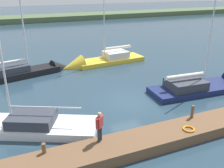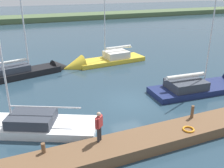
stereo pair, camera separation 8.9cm
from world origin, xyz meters
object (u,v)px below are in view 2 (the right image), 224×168
at_px(sailboat_far_right, 97,63).
at_px(person_on_dock, 99,125).
at_px(life_ring_buoy, 188,129).
at_px(sailboat_near_dock, 217,86).
at_px(mooring_post_near, 43,148).
at_px(mooring_post_far, 192,112).
at_px(sailboat_behind_pier, 34,72).

bearing_deg(sailboat_far_right, person_on_dock, 65.79).
bearing_deg(life_ring_buoy, sailboat_near_dock, -143.95).
xyz_separation_m(mooring_post_near, mooring_post_far, (-8.75, 0.00, 0.14)).
xyz_separation_m(mooring_post_far, sailboat_far_right, (0.94, -14.39, -0.86)).
bearing_deg(mooring_post_far, sailboat_behind_pier, -61.02).
distance_m(mooring_post_near, sailboat_near_dock, 15.32).
bearing_deg(mooring_post_far, mooring_post_near, 0.00).
bearing_deg(life_ring_buoy, sailboat_behind_pier, -66.18).
relative_size(life_ring_buoy, sailboat_far_right, 0.06).
distance_m(sailboat_behind_pier, person_on_dock, 14.04).
bearing_deg(person_on_dock, sailboat_behind_pier, -36.07).
bearing_deg(person_on_dock, mooring_post_near, 44.72).
height_order(mooring_post_near, sailboat_near_dock, sailboat_near_dock).
height_order(mooring_post_near, sailboat_behind_pier, sailboat_behind_pier).
bearing_deg(sailboat_near_dock, sailboat_far_right, 127.36).
bearing_deg(sailboat_far_right, mooring_post_near, 56.41).
distance_m(mooring_post_near, mooring_post_far, 8.75).
bearing_deg(person_on_dock, life_ring_buoy, -143.74).
xyz_separation_m(mooring_post_far, person_on_dock, (5.97, 0.12, 0.55)).
xyz_separation_m(sailboat_far_right, person_on_dock, (5.02, 14.51, 1.42)).
bearing_deg(life_ring_buoy, person_on_dock, -10.87).
distance_m(life_ring_buoy, sailboat_behind_pier, 16.20).
distance_m(mooring_post_near, sailboat_far_right, 16.39).
relative_size(mooring_post_far, person_on_dock, 0.48).
bearing_deg(mooring_post_near, sailboat_behind_pier, -94.69).
bearing_deg(life_ring_buoy, sailboat_far_right, -90.50).
xyz_separation_m(sailboat_near_dock, sailboat_behind_pier, (13.62, -9.67, 0.02)).
height_order(life_ring_buoy, sailboat_behind_pier, sailboat_behind_pier).
bearing_deg(sailboat_near_dock, mooring_post_far, -142.29).
height_order(mooring_post_far, sailboat_far_right, sailboat_far_right).
distance_m(mooring_post_far, life_ring_buoy, 1.55).
distance_m(sailboat_far_right, person_on_dock, 15.42).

